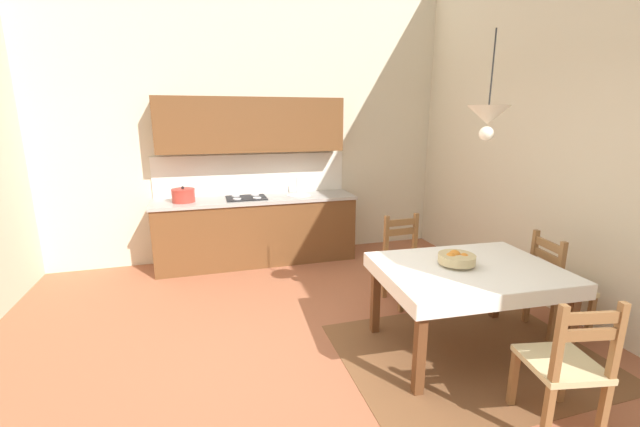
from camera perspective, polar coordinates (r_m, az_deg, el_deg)
name	(u,v)px	position (r m, az deg, el deg)	size (l,w,h in m)	color
ground_plane	(307,375)	(3.42, -1.94, -22.14)	(6.01, 6.33, 0.10)	#A86042
wall_back	(251,114)	(5.66, -9.81, 13.84)	(6.01, 0.12, 3.97)	beige
wall_right	(614,112)	(4.37, 36.49, 11.57)	(0.12, 6.33, 3.97)	beige
area_rug	(468,354)	(3.76, 20.49, -18.40)	(2.10, 1.60, 0.01)	brown
kitchen_cabinetry	(256,200)	(5.43, -9.22, 1.86)	(2.66, 0.63, 2.20)	brown
dining_table	(467,280)	(3.55, 20.38, -8.88)	(1.51, 1.15, 0.75)	brown
dining_chair_kitchen_side	(406,262)	(4.38, 12.29, -6.77)	(0.44, 0.44, 0.93)	#D1BC89
dining_chair_camera_side	(565,366)	(3.06, 31.72, -18.07)	(0.49, 0.49, 0.93)	#D1BC89
dining_chair_window_side	(557,286)	(4.28, 30.83, -8.96)	(0.48, 0.48, 0.93)	#D1BC89
fruit_bowl	(456,259)	(3.48, 18.97, -6.13)	(0.30, 0.30, 0.12)	tan
pendant_lamp	(488,116)	(3.35, 22.94, 12.72)	(0.32, 0.32, 0.80)	black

